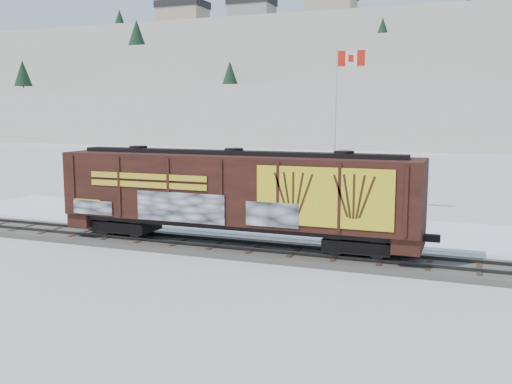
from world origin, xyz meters
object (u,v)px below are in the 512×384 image
at_px(car_dark, 363,217).
at_px(car_silver, 109,202).
at_px(flagpole, 336,154).
at_px(car_white, 233,210).
at_px(hopper_railcar, 234,192).

bearing_deg(car_dark, car_silver, 109.94).
relative_size(flagpole, car_dark, 2.55).
bearing_deg(flagpole, car_silver, -158.24).
bearing_deg(car_silver, car_white, -117.55).
relative_size(car_silver, car_dark, 1.01).
distance_m(hopper_railcar, car_white, 6.97).
bearing_deg(car_dark, flagpole, 46.71).
height_order(flagpole, car_silver, flagpole).
distance_m(hopper_railcar, car_silver, 13.80).
height_order(hopper_railcar, car_dark, hopper_railcar).
xyz_separation_m(hopper_railcar, car_silver, (-11.94, 6.58, -2.17)).
xyz_separation_m(flagpole, car_white, (-4.86, -6.12, -3.10)).
relative_size(hopper_railcar, car_silver, 4.12).
xyz_separation_m(car_white, car_dark, (7.48, 1.81, -0.22)).
bearing_deg(hopper_railcar, car_white, 113.86).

